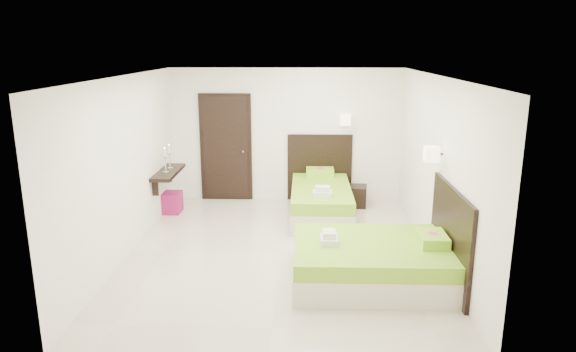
{
  "coord_description": "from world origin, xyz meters",
  "views": [
    {
      "loc": [
        0.33,
        -7.19,
        3.01
      ],
      "look_at": [
        0.1,
        0.3,
        1.1
      ],
      "focal_mm": 32.0,
      "sensor_mm": 36.0,
      "label": 1
    }
  ],
  "objects_px": {
    "bed_double": "(377,260)",
    "ottoman": "(170,202)",
    "bed_single": "(321,198)",
    "nightstand": "(355,196)"
  },
  "relations": [
    {
      "from": "bed_single",
      "to": "bed_double",
      "type": "xyz_separation_m",
      "value": [
        0.65,
        -2.73,
        -0.02
      ]
    },
    {
      "from": "ottoman",
      "to": "nightstand",
      "type": "bearing_deg",
      "value": 8.26
    },
    {
      "from": "bed_single",
      "to": "ottoman",
      "type": "relative_size",
      "value": 5.53
    },
    {
      "from": "bed_double",
      "to": "ottoman",
      "type": "bearing_deg",
      "value": 141.11
    },
    {
      "from": "ottoman",
      "to": "bed_single",
      "type": "bearing_deg",
      "value": -0.84
    },
    {
      "from": "nightstand",
      "to": "ottoman",
      "type": "relative_size",
      "value": 1.18
    },
    {
      "from": "bed_single",
      "to": "bed_double",
      "type": "bearing_deg",
      "value": -76.67
    },
    {
      "from": "bed_double",
      "to": "ottoman",
      "type": "relative_size",
      "value": 5.32
    },
    {
      "from": "bed_double",
      "to": "bed_single",
      "type": "bearing_deg",
      "value": 103.33
    },
    {
      "from": "bed_double",
      "to": "ottoman",
      "type": "height_order",
      "value": "bed_double"
    }
  ]
}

